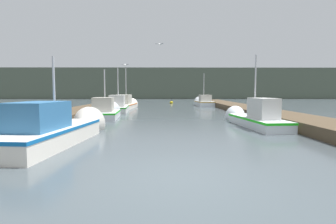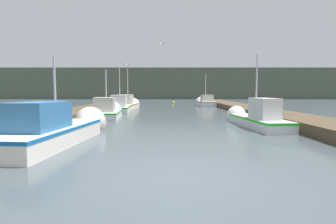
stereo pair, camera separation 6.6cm
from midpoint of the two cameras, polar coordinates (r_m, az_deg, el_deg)
ground_plane at (r=5.80m, az=1.95°, el=-13.87°), size 200.00×200.00×0.00m
dock_left at (r=22.53m, az=-17.20°, el=0.35°), size 2.61×40.00×0.50m
dock_right at (r=22.66m, az=17.72°, el=0.36°), size 2.61×40.00×0.50m
distant_shore_ridge at (r=68.28m, az=-0.08°, el=6.07°), size 120.00×16.00×7.19m
fishing_boat_0 at (r=10.20m, az=-22.78°, el=-3.36°), size 2.11×6.28×3.49m
fishing_boat_1 at (r=14.50m, az=18.25°, el=-1.16°), size 1.83×5.82×4.10m
fishing_boat_2 at (r=18.67m, az=-13.30°, el=0.10°), size 2.13×4.62×3.90m
fishing_boat_3 at (r=24.19m, az=-10.53°, el=1.19°), size 2.13×5.88×4.43m
fishing_boat_4 at (r=28.56m, az=-8.82°, el=1.75°), size 1.97×5.63×4.74m
fishing_boat_5 at (r=32.88m, az=7.87°, el=2.11°), size 1.98×5.29×4.53m
mooring_piling_0 at (r=29.00m, az=-10.67°, el=1.90°), size 0.28×0.28×1.02m
mooring_piling_1 at (r=32.20m, az=-9.42°, el=2.22°), size 0.33×0.33×1.06m
channel_buoy at (r=38.39m, az=0.93°, el=2.06°), size 0.48×0.48×0.98m
seagull_lead at (r=17.43m, az=-9.22°, el=10.10°), size 0.56×0.29×0.12m
seagull_1 at (r=16.90m, az=-1.74°, el=14.54°), size 0.55×0.31×0.12m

